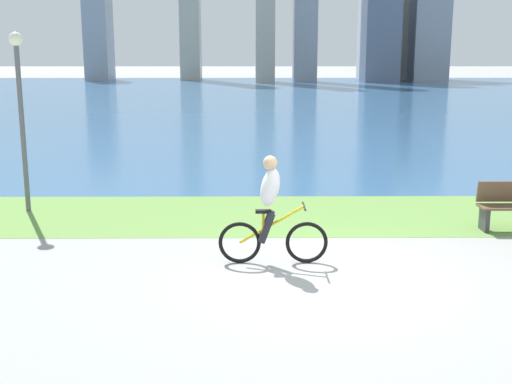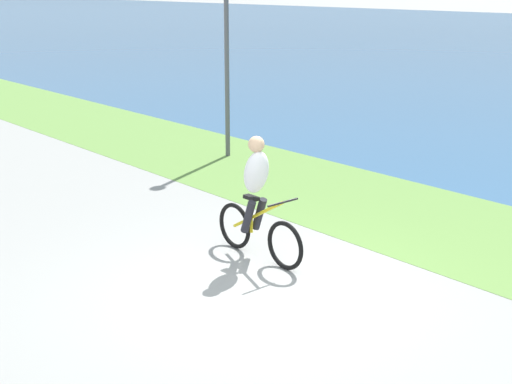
% 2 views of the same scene
% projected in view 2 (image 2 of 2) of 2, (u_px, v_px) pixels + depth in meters
% --- Properties ---
extents(ground_plane, '(300.00, 300.00, 0.00)m').
position_uv_depth(ground_plane, '(262.00, 290.00, 8.77)').
color(ground_plane, '#9E9E99').
extents(grass_strip_bayside, '(120.00, 3.39, 0.01)m').
position_uv_depth(grass_strip_bayside, '(442.00, 225.00, 11.13)').
color(grass_strip_bayside, '#6B9947').
rests_on(grass_strip_bayside, ground).
extents(cyclist_lead, '(1.71, 0.52, 1.70)m').
position_uv_depth(cyclist_lead, '(257.00, 199.00, 9.58)').
color(cyclist_lead, black).
rests_on(cyclist_lead, ground).
extents(lamppost_tall, '(0.28, 0.28, 3.63)m').
position_uv_depth(lamppost_tall, '(227.00, 44.00, 14.90)').
color(lamppost_tall, '#595960').
rests_on(lamppost_tall, ground).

